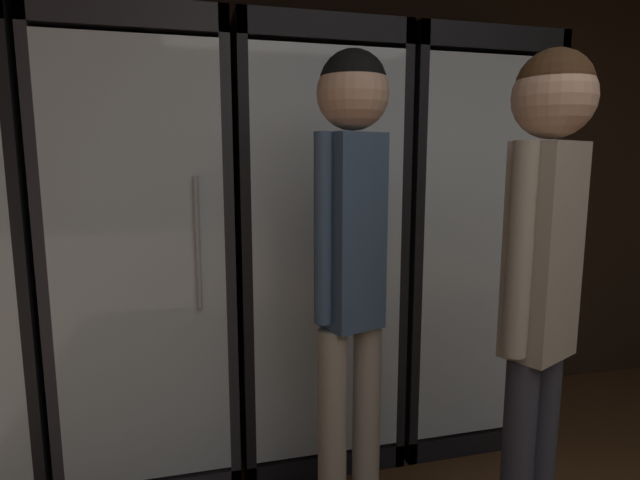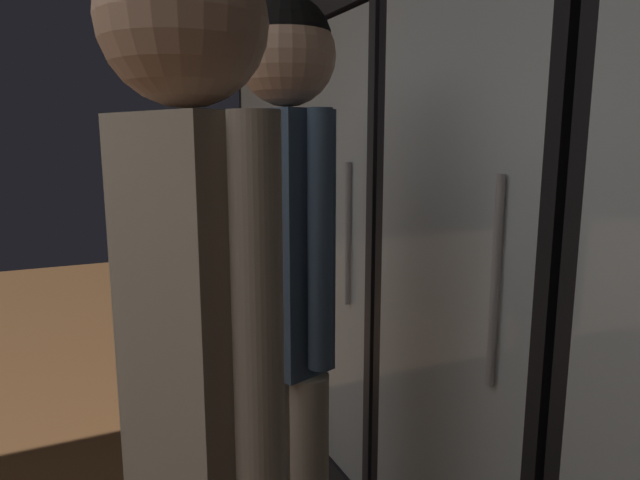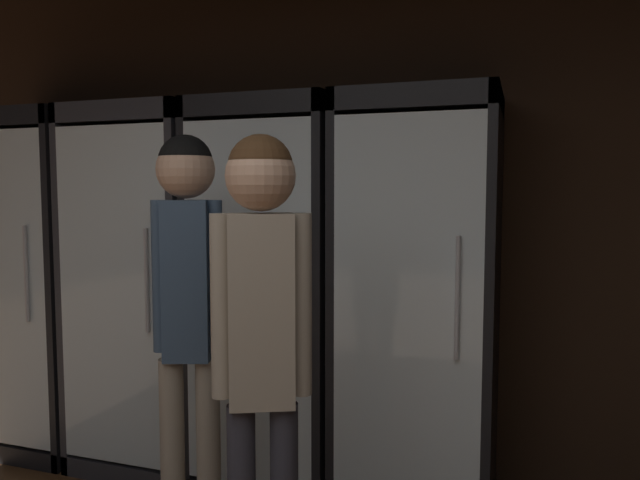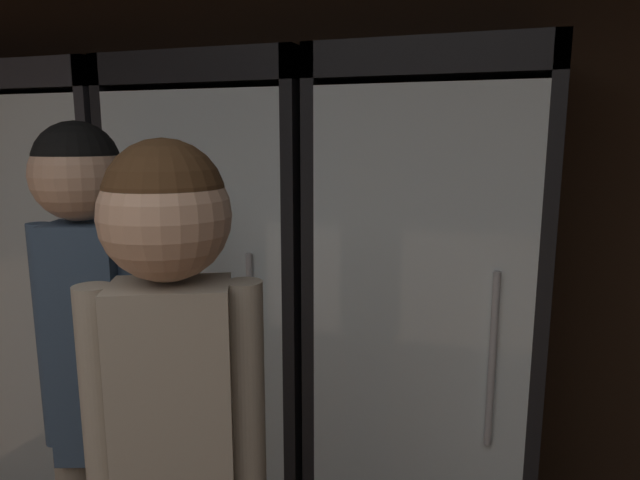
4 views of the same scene
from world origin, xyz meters
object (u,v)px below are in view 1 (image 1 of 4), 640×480
object	(u,v)px
cooler_left	(321,226)
shopper_near	(227,228)
cooler_right	(501,221)
cooler_far_left	(222,229)
cooler_center	(414,224)
cooler_far_right	(583,220)

from	to	relation	value
cooler_left	shopper_near	size ratio (longest dim) A/B	1.12
shopper_near	cooler_right	bearing A→B (deg)	26.20
cooler_far_left	cooler_right	bearing A→B (deg)	0.01
cooler_far_left	cooler_left	bearing A→B (deg)	0.03
cooler_center	cooler_far_right	distance (m)	1.31
cooler_left	cooler_right	xyz separation A→B (m)	(1.31, -0.00, 0.00)
cooler_left	cooler_center	xyz separation A→B (m)	(0.65, -0.00, -0.00)
cooler_far_left	cooler_left	xyz separation A→B (m)	(0.66, 0.00, -0.00)
cooler_far_left	shopper_near	distance (m)	0.95
cooler_center	cooler_right	xyz separation A→B (m)	(0.66, 0.00, 0.00)
cooler_far_left	cooler_far_right	size ratio (longest dim) A/B	1.00
cooler_left	cooler_right	size ratio (longest dim) A/B	1.00
cooler_far_right	shopper_near	distance (m)	2.72
shopper_near	cooler_far_left	bearing A→B (deg)	94.79
cooler_left	shopper_near	bearing A→B (deg)	-121.87
cooler_far_left	cooler_far_right	distance (m)	2.62
cooler_right	shopper_near	xyz separation A→B (m)	(-1.89, -0.93, 0.19)
shopper_near	cooler_center	bearing A→B (deg)	37.00
cooler_center	cooler_right	bearing A→B (deg)	0.05
cooler_left	cooler_far_right	bearing A→B (deg)	0.01
cooler_far_right	shopper_near	bearing A→B (deg)	-159.93
cooler_far_left	shopper_near	bearing A→B (deg)	-85.21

